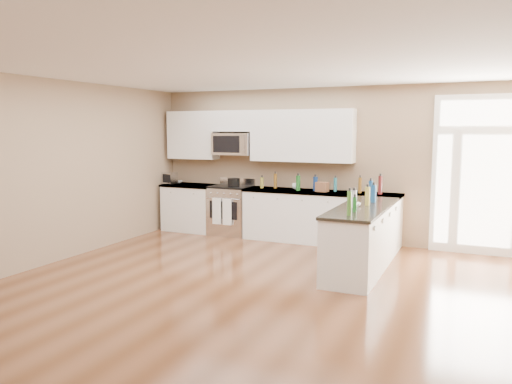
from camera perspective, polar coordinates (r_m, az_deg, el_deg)
ground at (r=5.82m, az=-2.21°, el=-13.37°), size 8.00×8.00×0.00m
room_shell at (r=5.46m, az=-2.30°, el=3.68°), size 8.00×8.00×8.00m
back_cabinet_left at (r=10.20m, az=-7.43°, el=-1.93°), size 1.10×0.66×0.94m
back_cabinet_right at (r=9.09m, az=7.32°, el=-3.05°), size 2.85×0.66×0.94m
peninsula_cabinet at (r=7.44m, az=12.04°, el=-5.44°), size 0.69×2.32×0.94m
upper_cabinet_left at (r=10.20m, az=-7.19°, el=6.47°), size 1.04×0.33×0.95m
upper_cabinet_right at (r=9.21m, az=5.25°, el=6.42°), size 1.94×0.33×0.95m
upper_cabinet_short at (r=9.75m, az=-2.50°, el=8.10°), size 0.82×0.33×0.40m
microwave at (r=9.72m, az=-2.59°, el=5.51°), size 0.78×0.41×0.42m
entry_door at (r=8.86m, az=24.93°, el=1.72°), size 1.70×0.10×2.60m
kitchen_range at (r=9.75m, az=-2.89°, el=-2.05°), size 0.77×0.69×1.08m
stockpot at (r=9.55m, az=-2.56°, el=1.15°), size 0.24×0.24×0.18m
toaster_oven at (r=10.35m, az=-9.84°, el=1.60°), size 0.30×0.26×0.23m
cardboard_box at (r=8.93m, az=7.57°, el=0.58°), size 0.23×0.18×0.17m
bowl_left at (r=10.44m, az=-8.86°, el=1.15°), size 0.21×0.21×0.04m
bowl_peninsula at (r=7.32m, az=11.25°, el=-1.41°), size 0.17×0.17×0.05m
cup_counter at (r=9.26m, az=4.57°, el=0.66°), size 0.17×0.17×0.11m
counter_bottles at (r=8.21m, az=9.41°, el=0.32°), size 2.36×2.41×0.32m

